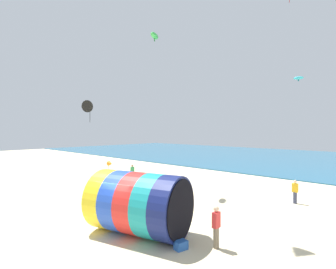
# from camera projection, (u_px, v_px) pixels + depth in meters

# --- Properties ---
(ground_plane) EXTENTS (120.00, 120.00, 0.00)m
(ground_plane) POSITION_uv_depth(u_px,v_px,m) (126.00, 230.00, 12.75)
(ground_plane) COLOR beige
(sea) EXTENTS (120.00, 40.00, 0.10)m
(sea) POSITION_uv_depth(u_px,v_px,m) (327.00, 161.00, 40.82)
(sea) COLOR #236084
(sea) RESTS_ON ground
(giant_inflatable_tube) EXTENTS (5.07, 3.99, 2.90)m
(giant_inflatable_tube) POSITION_uv_depth(u_px,v_px,m) (139.00, 203.00, 12.34)
(giant_inflatable_tube) COLOR yellow
(giant_inflatable_tube) RESTS_ON ground
(kite_handler) EXTENTS (0.24, 0.37, 1.76)m
(kite_handler) POSITION_uv_depth(u_px,v_px,m) (216.00, 226.00, 10.83)
(kite_handler) COLOR #726651
(kite_handler) RESTS_ON ground
(kite_green_parafoil) EXTENTS (1.16, 1.48, 0.74)m
(kite_green_parafoil) POSITION_uv_depth(u_px,v_px,m) (155.00, 36.00, 21.88)
(kite_green_parafoil) COLOR green
(kite_cyan_parafoil) EXTENTS (0.89, 0.54, 0.46)m
(kite_cyan_parafoil) POSITION_uv_depth(u_px,v_px,m) (298.00, 78.00, 23.33)
(kite_cyan_parafoil) COLOR #2DB2C6
(kite_black_delta) EXTENTS (1.30, 1.33, 1.71)m
(kite_black_delta) POSITION_uv_depth(u_px,v_px,m) (90.00, 106.00, 19.35)
(kite_black_delta) COLOR black
(bystander_near_water) EXTENTS (0.36, 0.42, 1.56)m
(bystander_near_water) POSITION_uv_depth(u_px,v_px,m) (132.00, 173.00, 25.22)
(bystander_near_water) COLOR #383D56
(bystander_near_water) RESTS_ON ground
(bystander_mid_beach) EXTENTS (0.38, 0.25, 1.57)m
(bystander_mid_beach) POSITION_uv_depth(u_px,v_px,m) (295.00, 192.00, 17.43)
(bystander_mid_beach) COLOR #383D56
(bystander_mid_beach) RESTS_ON ground
(beach_flag) EXTENTS (0.47, 0.36, 2.63)m
(beach_flag) POSITION_uv_depth(u_px,v_px,m) (110.00, 165.00, 19.11)
(beach_flag) COLOR silver
(beach_flag) RESTS_ON ground
(cooler_box) EXTENTS (0.45, 0.58, 0.36)m
(cooler_box) POSITION_uv_depth(u_px,v_px,m) (181.00, 245.00, 10.72)
(cooler_box) COLOR #2659B2
(cooler_box) RESTS_ON ground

